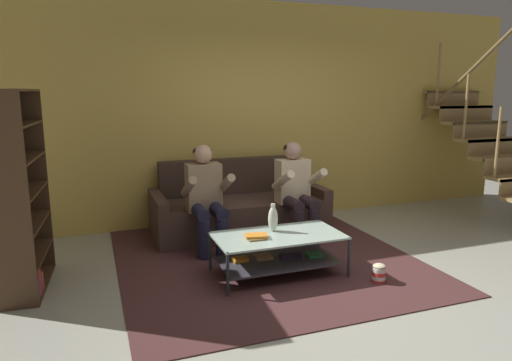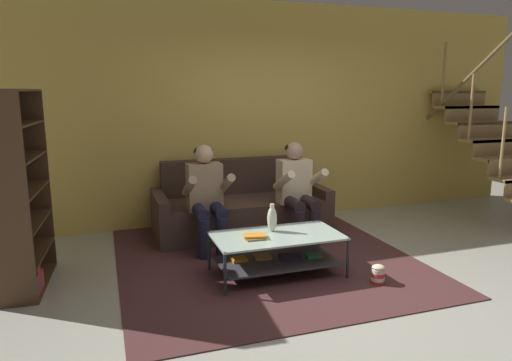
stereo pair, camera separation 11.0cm
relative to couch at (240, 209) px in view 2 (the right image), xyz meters
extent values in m
plane|color=#A9A99B|center=(0.36, -1.91, -0.29)|extent=(16.80, 16.80, 0.00)
cube|color=gold|center=(0.36, 0.55, 1.16)|extent=(8.40, 0.12, 2.90)
cube|color=#A3824E|center=(3.61, -0.66, 0.57)|extent=(0.99, 0.29, 0.04)
cube|color=#A3824E|center=(3.61, -0.37, 0.79)|extent=(0.99, 0.29, 0.04)
cube|color=olive|center=(3.61, -0.50, 0.70)|extent=(0.99, 0.02, 0.22)
cube|color=#A3824E|center=(3.61, -0.08, 1.01)|extent=(0.99, 0.29, 0.04)
cube|color=olive|center=(3.61, -0.22, 0.92)|extent=(0.99, 0.02, 0.22)
cube|color=#A3824E|center=(3.61, 0.21, 1.22)|extent=(0.99, 0.29, 0.04)
cube|color=olive|center=(3.61, 0.07, 1.13)|extent=(0.99, 0.02, 0.22)
cube|color=#A3824E|center=(3.61, 0.49, 1.44)|extent=(0.99, 0.29, 0.04)
cube|color=olive|center=(3.61, 0.36, 1.35)|extent=(0.99, 0.02, 0.22)
cube|color=#A3824E|center=(3.61, 0.78, 1.66)|extent=(0.99, 0.29, 0.04)
cube|color=olive|center=(3.61, 0.65, 1.57)|extent=(0.99, 0.02, 0.22)
cylinder|color=#A3824E|center=(3.16, -0.94, 0.82)|extent=(0.04, 0.04, 0.90)
cylinder|color=#A3824E|center=(3.16, -0.37, 1.26)|extent=(0.04, 0.04, 0.90)
cylinder|color=#A3824E|center=(3.16, 0.21, 1.69)|extent=(0.04, 0.04, 0.90)
cylinder|color=#A3824E|center=(3.16, 0.78, 2.13)|extent=(0.04, 0.04, 0.90)
cylinder|color=brown|center=(3.16, -0.37, 1.71)|extent=(0.05, 2.33, 1.79)
cube|color=#46322A|center=(0.00, -0.05, -0.07)|extent=(1.87, 0.91, 0.43)
cube|color=#3B2B23|center=(0.00, 0.31, 0.37)|extent=(1.87, 0.18, 0.45)
cube|color=#46322A|center=(-1.00, -0.05, -0.01)|extent=(0.13, 0.91, 0.55)
cube|color=#46322A|center=(1.00, -0.05, -0.01)|extent=(0.13, 0.91, 0.55)
cylinder|color=#1E1D34|center=(-0.64, -0.82, -0.07)|extent=(0.14, 0.14, 0.43)
cylinder|color=#1E1D34|center=(-0.44, -0.82, -0.07)|extent=(0.14, 0.14, 0.43)
cylinder|color=#1E1D34|center=(-0.64, -0.64, 0.18)|extent=(0.14, 0.42, 0.14)
cylinder|color=#1E1D34|center=(-0.44, -0.64, 0.18)|extent=(0.14, 0.42, 0.14)
cube|color=#987D60|center=(-0.54, -0.43, 0.41)|extent=(0.38, 0.22, 0.53)
cylinder|color=#987D60|center=(-0.75, -0.61, 0.46)|extent=(0.09, 0.49, 0.31)
cylinder|color=#987D60|center=(-0.34, -0.61, 0.46)|extent=(0.09, 0.49, 0.31)
sphere|color=tan|center=(-0.54, -0.43, 0.78)|extent=(0.21, 0.21, 0.21)
ellipsoid|color=black|center=(-0.54, -0.41, 0.80)|extent=(0.21, 0.21, 0.13)
cylinder|color=#2C1F26|center=(0.44, -0.82, -0.07)|extent=(0.14, 0.14, 0.43)
cylinder|color=#2C1F26|center=(0.64, -0.82, -0.07)|extent=(0.14, 0.14, 0.43)
cylinder|color=#2C1F26|center=(0.44, -0.64, 0.18)|extent=(0.14, 0.42, 0.14)
cylinder|color=#2C1F26|center=(0.64, -0.64, 0.18)|extent=(0.14, 0.42, 0.14)
cube|color=beige|center=(0.54, -0.43, 0.40)|extent=(0.38, 0.22, 0.52)
cylinder|color=beige|center=(0.34, -0.61, 0.45)|extent=(0.09, 0.49, 0.31)
cylinder|color=beige|center=(0.75, -0.61, 0.45)|extent=(0.09, 0.49, 0.31)
sphere|color=tan|center=(0.54, -0.43, 0.77)|extent=(0.21, 0.21, 0.21)
ellipsoid|color=black|center=(0.54, -0.41, 0.79)|extent=(0.21, 0.21, 0.13)
cube|color=#ACC6B8|center=(-0.07, -1.46, 0.10)|extent=(1.22, 0.64, 0.02)
cube|color=#3B3943|center=(-0.07, -1.46, -0.15)|extent=(1.12, 0.59, 0.02)
cylinder|color=#282F38|center=(-0.67, -1.77, -0.09)|extent=(0.03, 0.03, 0.40)
cylinder|color=#282F38|center=(0.53, -1.77, -0.09)|extent=(0.03, 0.03, 0.40)
cylinder|color=#282F38|center=(-0.67, -1.15, -0.09)|extent=(0.03, 0.03, 0.40)
cylinder|color=#282F38|center=(0.53, -1.15, -0.09)|extent=(0.03, 0.03, 0.40)
cube|color=orange|center=(-0.43, -1.37, -0.13)|extent=(0.15, 0.12, 0.03)
cube|color=#9C7448|center=(-0.19, -1.37, -0.13)|extent=(0.17, 0.16, 0.03)
cube|color=#271E35|center=(0.07, -1.45, -0.13)|extent=(0.24, 0.19, 0.03)
cube|color=#2F8546|center=(0.30, -1.50, -0.13)|extent=(0.16, 0.15, 0.03)
cube|color=#4C2A2A|center=(-0.04, -0.86, -0.29)|extent=(3.00, 3.40, 0.01)
cube|color=#664F59|center=(-0.04, -0.86, -0.28)|extent=(1.65, 1.87, 0.00)
ellipsoid|color=silver|center=(-0.08, -1.34, 0.24)|extent=(0.09, 0.09, 0.25)
cylinder|color=silver|center=(-0.08, -1.34, 0.36)|extent=(0.04, 0.04, 0.06)
cube|color=#9A7A47|center=(-0.32, -1.50, 0.12)|extent=(0.17, 0.17, 0.02)
cube|color=orange|center=(-0.30, -1.49, 0.14)|extent=(0.23, 0.17, 0.02)
cube|color=#48301E|center=(-2.34, -1.41, 0.59)|extent=(0.33, 0.04, 1.76)
cube|color=#48301E|center=(-2.27, -0.48, 0.59)|extent=(0.33, 0.04, 1.76)
cube|color=#48301E|center=(-2.46, -0.93, 0.59)|extent=(0.08, 0.95, 1.76)
cube|color=#48301E|center=(-2.31, -0.94, -0.28)|extent=(0.39, 0.93, 0.02)
cube|color=#48301E|center=(-2.31, -0.94, 0.00)|extent=(0.39, 0.93, 0.02)
cube|color=#48301E|center=(-2.31, -0.94, 0.30)|extent=(0.39, 0.93, 0.02)
cube|color=#48301E|center=(-2.31, -0.94, 0.59)|extent=(0.39, 0.93, 0.02)
cube|color=#48301E|center=(-2.31, -0.94, 0.89)|extent=(0.39, 0.93, 0.02)
cube|color=#48301E|center=(-2.31, -0.94, 1.18)|extent=(0.39, 0.93, 0.02)
cube|color=#48301E|center=(-2.31, -0.94, 1.46)|extent=(0.39, 0.93, 0.02)
cube|color=teal|center=(-2.31, -1.37, -0.17)|extent=(0.23, 0.06, 0.21)
cube|color=orange|center=(-2.33, -1.32, -0.18)|extent=(0.29, 0.06, 0.18)
cube|color=#254FAB|center=(-2.33, -1.28, -0.18)|extent=(0.28, 0.05, 0.18)
cube|color=red|center=(-2.31, -1.23, -0.16)|extent=(0.26, 0.06, 0.23)
cube|color=red|center=(-2.31, -1.17, -0.16)|extent=(0.26, 0.07, 0.23)
cube|color=#822C93|center=(-2.29, -1.12, -0.19)|extent=(0.23, 0.05, 0.16)
cube|color=#96704F|center=(-2.32, -1.09, -0.19)|extent=(0.30, 0.05, 0.15)
cube|color=red|center=(-2.32, -1.05, -0.19)|extent=(0.30, 0.05, 0.16)
cylinder|color=red|center=(0.73, -1.96, -0.27)|extent=(0.13, 0.13, 0.04)
cylinder|color=white|center=(0.73, -1.96, -0.23)|extent=(0.13, 0.13, 0.04)
cylinder|color=red|center=(0.73, -1.96, -0.20)|extent=(0.13, 0.13, 0.04)
cylinder|color=white|center=(0.73, -1.96, -0.16)|extent=(0.13, 0.13, 0.04)
ellipsoid|color=beige|center=(0.73, -1.96, -0.13)|extent=(0.12, 0.12, 0.04)
camera|label=1|loc=(-1.70, -5.30, 1.46)|focal=32.00mm
camera|label=2|loc=(-1.60, -5.34, 1.46)|focal=32.00mm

